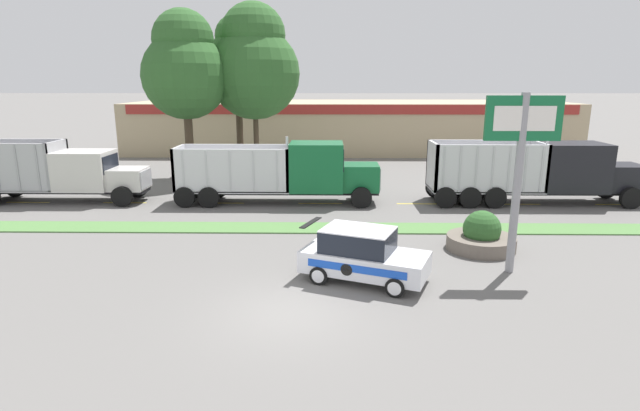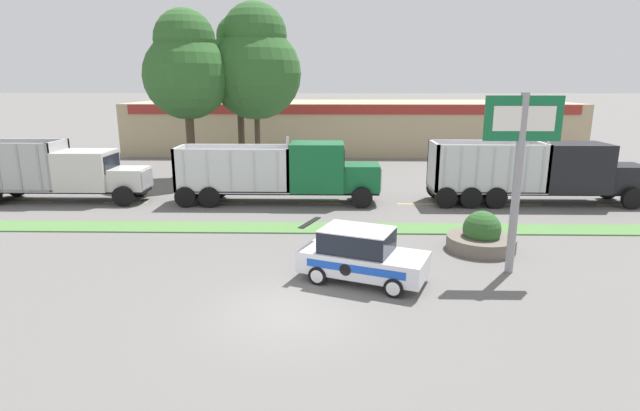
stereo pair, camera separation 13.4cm
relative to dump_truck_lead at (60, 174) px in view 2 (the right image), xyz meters
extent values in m
plane|color=slate|center=(13.82, -13.60, -1.53)|extent=(600.00, 600.00, 0.00)
cube|color=#517F42|center=(13.82, -5.11, -1.50)|extent=(120.00, 1.68, 0.06)
cube|color=yellow|center=(-1.74, -0.27, -1.53)|extent=(2.40, 0.14, 0.01)
cube|color=yellow|center=(3.66, -0.27, -1.53)|extent=(2.40, 0.14, 0.01)
cube|color=yellow|center=(9.06, -0.27, -1.53)|extent=(2.40, 0.14, 0.01)
cube|color=yellow|center=(14.46, -0.27, -1.53)|extent=(2.40, 0.14, 0.01)
cube|color=yellow|center=(19.86, -0.27, -1.53)|extent=(2.40, 0.14, 0.01)
cube|color=yellow|center=(25.26, -0.27, -1.53)|extent=(2.40, 0.14, 0.01)
cube|color=yellow|center=(30.66, -0.27, -1.53)|extent=(2.40, 0.14, 0.01)
cube|color=black|center=(-0.79, 0.00, -0.90)|extent=(11.23, 1.27, 0.18)
cube|color=silver|center=(3.89, 0.00, -0.23)|extent=(1.87, 1.89, 1.16)
cube|color=#B7B7BC|center=(4.85, 0.00, -0.23)|extent=(0.06, 1.61, 0.98)
cube|color=silver|center=(1.54, 0.00, 0.24)|extent=(2.83, 2.31, 2.10)
cube|color=black|center=(2.97, 0.00, 0.61)|extent=(0.04, 1.96, 0.95)
cylinder|color=silver|center=(0.03, -0.75, 0.90)|extent=(0.14, 0.14, 1.31)
cube|color=#ADADB2|center=(-3.14, 0.00, -0.75)|extent=(6.53, 2.31, 0.12)
cube|color=#ADADB2|center=(0.05, 0.00, 0.54)|extent=(0.16, 2.31, 2.58)
cube|color=#ADADB2|center=(-3.14, 1.08, 0.54)|extent=(6.53, 0.16, 2.58)
cube|color=#99999E|center=(-1.51, -1.17, 0.54)|extent=(0.10, 0.04, 2.45)
cube|color=#99999E|center=(-0.42, -1.17, 0.54)|extent=(0.10, 0.04, 2.45)
cylinder|color=black|center=(3.89, -1.13, -0.99)|extent=(1.09, 0.30, 1.09)
cylinder|color=black|center=(3.89, 1.14, -0.99)|extent=(1.09, 0.30, 1.09)
cylinder|color=black|center=(-3.28, 1.14, -0.99)|extent=(1.09, 0.30, 1.09)
cube|color=black|center=(12.15, -0.10, -0.89)|extent=(10.93, 1.28, 0.18)
cube|color=#146033|center=(16.64, -0.10, -0.09)|extent=(1.94, 1.92, 1.42)
cube|color=#B7B7BC|center=(17.65, -0.10, -0.09)|extent=(0.06, 1.64, 1.21)
cube|color=#146033|center=(14.25, -0.10, 0.49)|extent=(2.84, 2.34, 2.58)
cube|color=black|center=(15.69, -0.10, 0.95)|extent=(0.04, 1.99, 1.16)
cylinder|color=silver|center=(12.73, -0.86, 1.34)|extent=(0.14, 0.14, 1.70)
cube|color=silver|center=(9.76, -0.10, -0.74)|extent=(6.15, 2.34, 0.12)
cube|color=silver|center=(12.75, -0.10, 0.42)|extent=(0.16, 2.34, 2.30)
cube|color=silver|center=(6.76, -0.10, 0.42)|extent=(0.16, 2.34, 2.30)
cube|color=silver|center=(9.76, -1.19, 0.42)|extent=(6.15, 0.16, 2.30)
cube|color=silver|center=(9.76, 0.99, 0.42)|extent=(6.15, 0.16, 2.30)
cube|color=#BCBCC1|center=(7.30, -1.29, 0.42)|extent=(0.10, 0.04, 2.19)
cube|color=#BCBCC1|center=(8.53, -1.29, 0.42)|extent=(0.10, 0.04, 2.19)
cube|color=#BCBCC1|center=(9.76, -1.29, 0.42)|extent=(0.10, 0.04, 2.19)
cube|color=#BCBCC1|center=(10.99, -1.29, 0.42)|extent=(0.10, 0.04, 2.19)
cube|color=#BCBCC1|center=(12.22, -1.29, 0.42)|extent=(0.10, 0.04, 2.19)
cylinder|color=black|center=(16.64, -1.25, -0.98)|extent=(1.11, 0.30, 1.11)
cylinder|color=black|center=(16.64, 1.05, -0.98)|extent=(1.11, 0.30, 1.11)
cylinder|color=black|center=(7.28, -1.25, -0.98)|extent=(1.11, 0.30, 1.11)
cylinder|color=black|center=(7.28, 1.05, -0.98)|extent=(1.11, 0.30, 1.11)
cylinder|color=black|center=(8.57, -1.25, -0.98)|extent=(1.11, 0.30, 1.11)
cylinder|color=black|center=(8.57, 1.05, -0.98)|extent=(1.11, 0.30, 1.11)
cube|color=black|center=(26.16, 0.06, -0.88)|extent=(11.37, 1.36, 0.18)
cube|color=black|center=(30.79, 0.06, -0.08)|extent=(2.11, 2.03, 1.41)
cube|color=black|center=(28.05, 0.06, 0.50)|extent=(3.35, 2.47, 2.57)
cube|color=black|center=(29.75, 0.06, 0.95)|extent=(0.04, 2.10, 1.15)
cylinder|color=silver|center=(26.28, -0.75, 1.25)|extent=(0.14, 0.14, 1.51)
cube|color=silver|center=(23.43, 0.06, -0.73)|extent=(5.91, 2.47, 0.12)
cube|color=silver|center=(26.30, 0.06, 0.54)|extent=(0.16, 2.47, 2.54)
cube|color=silver|center=(20.55, 0.06, 0.54)|extent=(0.16, 2.47, 2.54)
cube|color=silver|center=(23.43, -1.10, 0.54)|extent=(5.91, 0.16, 2.54)
cube|color=silver|center=(23.43, 1.21, 0.54)|extent=(5.91, 0.16, 2.54)
cube|color=#B2B2B7|center=(20.89, -1.20, 0.54)|extent=(0.10, 0.04, 2.41)
cube|color=#B2B2B7|center=(21.74, -1.20, 0.54)|extent=(0.10, 0.04, 2.41)
cube|color=#B2B2B7|center=(22.58, -1.20, 0.54)|extent=(0.10, 0.04, 2.41)
cube|color=#B2B2B7|center=(23.43, -1.20, 0.54)|extent=(0.10, 0.04, 2.41)
cube|color=#B2B2B7|center=(24.27, -1.20, 0.54)|extent=(0.10, 0.04, 2.41)
cube|color=#B2B2B7|center=(25.11, -1.20, 0.54)|extent=(0.10, 0.04, 2.41)
cube|color=#B2B2B7|center=(25.96, -1.20, 0.54)|extent=(0.10, 0.04, 2.41)
cylinder|color=black|center=(30.79, -1.16, -0.97)|extent=(1.13, 0.30, 1.13)
cylinder|color=black|center=(30.79, 1.27, -0.97)|extent=(1.13, 0.30, 1.13)
cylinder|color=black|center=(21.07, -1.16, -0.97)|extent=(1.13, 0.30, 1.13)
cylinder|color=black|center=(21.07, 1.27, -0.97)|extent=(1.13, 0.30, 1.13)
cylinder|color=black|center=(22.38, -1.16, -0.97)|extent=(1.13, 0.30, 1.13)
cylinder|color=black|center=(22.38, 1.27, -0.97)|extent=(1.13, 0.30, 1.13)
cylinder|color=black|center=(23.69, -1.16, -0.97)|extent=(1.13, 0.30, 1.13)
cylinder|color=black|center=(23.69, 1.27, -0.97)|extent=(1.13, 0.30, 1.13)
cube|color=silver|center=(16.11, -11.21, -0.86)|extent=(4.51, 3.25, 0.72)
cube|color=black|center=(15.88, -11.12, -0.14)|extent=(2.71, 2.35, 0.72)
cube|color=silver|center=(15.88, -11.12, 0.24)|extent=(2.71, 2.35, 0.04)
cube|color=black|center=(14.29, -10.47, 0.28)|extent=(0.74, 1.44, 0.03)
cube|color=blue|center=(15.76, -12.07, -0.79)|extent=(3.06, 1.24, 0.25)
cylinder|color=black|center=(15.47, -11.96, -0.86)|extent=(0.37, 0.16, 0.40)
cylinder|color=black|center=(16.96, -12.50, -1.22)|extent=(0.65, 0.42, 0.62)
cylinder|color=silver|center=(16.92, -12.60, -1.22)|extent=(0.41, 0.17, 0.43)
cylinder|color=black|center=(17.62, -10.87, -1.22)|extent=(0.65, 0.42, 0.62)
cylinder|color=silver|center=(17.66, -10.77, -1.22)|extent=(0.41, 0.17, 0.43)
cylinder|color=black|center=(14.59, -11.55, -1.22)|extent=(0.65, 0.42, 0.62)
cylinder|color=silver|center=(14.55, -11.65, -1.22)|extent=(0.41, 0.17, 0.43)
cylinder|color=black|center=(15.25, -9.91, -1.22)|extent=(0.65, 0.42, 0.62)
cylinder|color=silver|center=(15.29, -9.81, -1.22)|extent=(0.41, 0.17, 0.43)
cylinder|color=gray|center=(21.26, -10.28, 1.54)|extent=(0.28, 0.28, 6.15)
cube|color=#146638|center=(21.26, -10.28, 3.79)|extent=(2.50, 0.16, 1.46)
cube|color=white|center=(21.26, -10.37, 3.79)|extent=(2.00, 0.02, 0.80)
cylinder|color=#6B6056|center=(20.95, -7.92, -1.25)|extent=(2.67, 2.67, 0.55)
sphere|color=#2D5B28|center=(20.95, -7.92, -0.68)|extent=(1.47, 1.47, 1.47)
cube|color=tan|center=(16.84, 22.67, 0.79)|extent=(40.95, 12.00, 4.64)
cube|color=maroon|center=(16.84, 16.62, 2.65)|extent=(38.90, 0.10, 0.80)
cylinder|color=#473828|center=(8.28, 10.51, 1.83)|extent=(0.50, 0.50, 6.73)
sphere|color=#2D5B28|center=(8.28, 10.51, 6.39)|extent=(4.34, 4.34, 4.34)
sphere|color=#2D5B28|center=(8.28, 10.51, 8.13)|extent=(3.04, 3.04, 3.04)
cylinder|color=#473828|center=(5.54, 6.59, 1.13)|extent=(0.56, 0.56, 5.32)
sphere|color=#2D5B28|center=(5.54, 6.59, 5.33)|extent=(5.62, 5.62, 5.62)
sphere|color=#2D5B28|center=(5.54, 6.59, 7.58)|extent=(3.93, 3.93, 3.93)
cylinder|color=#473828|center=(9.79, 8.47, 1.13)|extent=(0.37, 0.37, 5.33)
sphere|color=#2D5B28|center=(9.79, 8.47, 5.52)|extent=(6.26, 6.26, 6.26)
sphere|color=#2D5B28|center=(9.79, 8.47, 8.03)|extent=(4.38, 4.38, 4.38)
camera|label=1|loc=(14.87, -26.85, 4.93)|focal=28.00mm
camera|label=2|loc=(15.00, -26.85, 4.93)|focal=28.00mm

